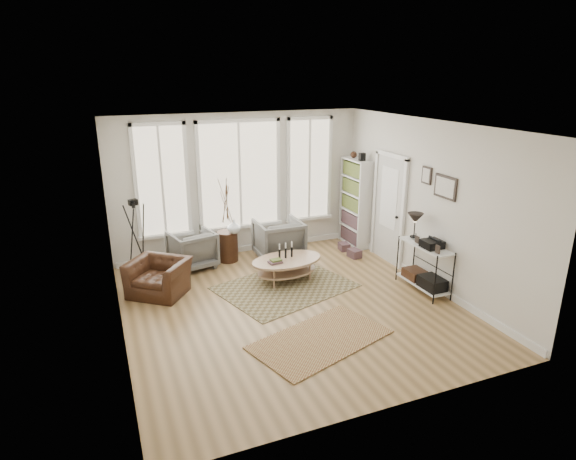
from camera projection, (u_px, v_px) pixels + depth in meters
name	position (u px, v px, depth m)	size (l,w,h in m)	color
room	(291.00, 222.00, 7.46)	(5.50, 5.54, 2.90)	#A37F4E
bay_window	(240.00, 177.00, 9.76)	(4.14, 0.12, 2.24)	#CEB781
door	(389.00, 207.00, 9.45)	(0.09, 1.06, 2.22)	silver
bookcase	(355.00, 202.00, 10.41)	(0.31, 0.85, 2.06)	white
low_shelf	(424.00, 262.00, 8.31)	(0.38, 1.08, 1.30)	white
wall_art	(440.00, 184.00, 7.97)	(0.04, 0.88, 0.44)	black
rug_main	(285.00, 287.00, 8.56)	(2.21, 1.66, 0.01)	brown
rug_runner	(321.00, 339.00, 6.86)	(1.96, 1.09, 0.01)	brown
coffee_table	(286.00, 264.00, 8.74)	(1.40, 0.98, 0.61)	tan
armchair_left	(192.00, 249.00, 9.33)	(0.79, 0.81, 0.74)	slate
armchair_right	(279.00, 240.00, 9.74)	(0.88, 0.91, 0.83)	slate
side_table	(227.00, 222.00, 9.52)	(0.41, 0.41, 1.72)	#391F12
vase	(234.00, 227.00, 9.46)	(0.26, 0.26, 0.27)	silver
accent_chair	(159.00, 277.00, 8.22)	(0.94, 0.82, 0.61)	#391F12
tripod_camera	(137.00, 242.00, 8.78)	(0.53, 0.53, 1.49)	black
book_stack_near	(344.00, 247.00, 10.31)	(0.20, 0.25, 0.16)	brown
book_stack_far	(354.00, 253.00, 9.91)	(0.21, 0.26, 0.17)	brown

